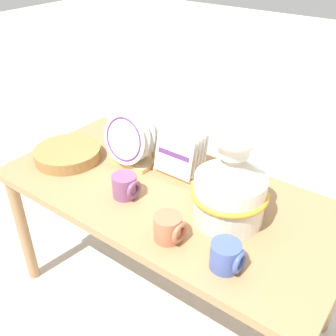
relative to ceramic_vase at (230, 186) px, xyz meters
name	(u,v)px	position (x,y,z in m)	size (l,w,h in m)	color
ground_plane	(168,299)	(-0.28, 0.01, -0.81)	(14.00, 14.00, 0.00)	beige
display_table	(168,206)	(-0.28, 0.01, -0.22)	(1.43, 0.69, 0.67)	#9E754C
ceramic_vase	(230,186)	(0.00, 0.00, 0.00)	(0.28, 0.28, 0.34)	silver
dish_rack_round_plates	(131,142)	(-0.54, 0.09, -0.04)	(0.23, 0.16, 0.25)	tan
dish_rack_square_plates	(181,157)	(-0.31, 0.15, -0.06)	(0.21, 0.15, 0.21)	tan
wicker_charger_stack	(68,154)	(-0.80, -0.07, -0.12)	(0.30, 0.30, 0.05)	olive
mug_terracotta_glaze	(169,228)	(-0.11, -0.22, -0.10)	(0.11, 0.10, 0.09)	#B76647
mug_plum_glaze	(126,186)	(-0.39, -0.12, -0.10)	(0.11, 0.10, 0.09)	#7A4770
mug_cobalt_glaze	(227,256)	(0.12, -0.22, -0.10)	(0.11, 0.10, 0.09)	#42569E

